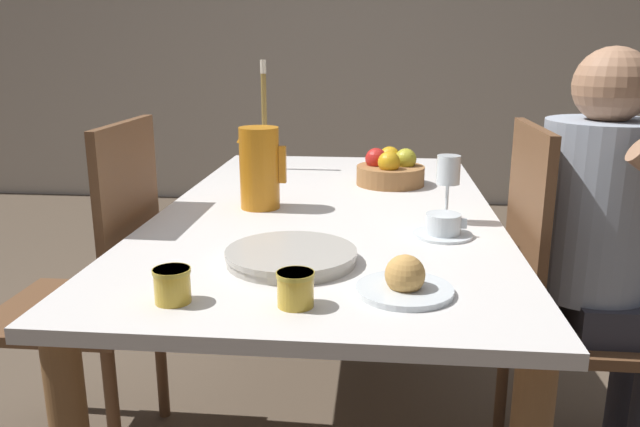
% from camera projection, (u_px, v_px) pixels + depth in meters
% --- Properties ---
extents(ground_plane, '(20.00, 20.00, 0.00)m').
position_uv_depth(ground_plane, '(328.00, 427.00, 2.02)').
color(ground_plane, brown).
extents(wall_back, '(10.00, 0.06, 2.60)m').
position_uv_depth(wall_back, '(363.00, 32.00, 4.65)').
color(wall_back, beige).
rests_on(wall_back, ground_plane).
extents(dining_table, '(0.95, 1.72, 0.74)m').
position_uv_depth(dining_table, '(328.00, 239.00, 1.85)').
color(dining_table, silver).
rests_on(dining_table, ground_plane).
extents(chair_person_side, '(0.42, 0.42, 1.00)m').
position_uv_depth(chair_person_side, '(564.00, 302.00, 1.69)').
color(chair_person_side, brown).
rests_on(chair_person_side, ground_plane).
extents(chair_opposite, '(0.42, 0.42, 1.00)m').
position_uv_depth(chair_opposite, '(96.00, 288.00, 1.78)').
color(chair_opposite, brown).
rests_on(chair_opposite, ground_plane).
extents(person_seated, '(0.39, 0.41, 1.19)m').
position_uv_depth(person_seated, '(608.00, 236.00, 1.63)').
color(person_seated, '#33333D').
rests_on(person_seated, ground_plane).
extents(red_pitcher, '(0.14, 0.11, 0.23)m').
position_uv_depth(red_pitcher, '(260.00, 168.00, 1.79)').
color(red_pitcher, orange).
rests_on(red_pitcher, dining_table).
extents(wine_glass_water, '(0.06, 0.06, 0.18)m').
position_uv_depth(wine_glass_water, '(448.00, 173.00, 1.64)').
color(wine_glass_water, white).
rests_on(wine_glass_water, dining_table).
extents(teacup_near_person, '(0.15, 0.15, 0.06)m').
position_uv_depth(teacup_near_person, '(443.00, 227.00, 1.54)').
color(teacup_near_person, silver).
rests_on(teacup_near_person, dining_table).
extents(serving_tray, '(0.29, 0.29, 0.03)m').
position_uv_depth(serving_tray, '(291.00, 256.00, 1.35)').
color(serving_tray, '#B7B2A8').
rests_on(serving_tray, dining_table).
extents(bread_plate, '(0.19, 0.19, 0.08)m').
position_uv_depth(bread_plate, '(405.00, 282.00, 1.18)').
color(bread_plate, silver).
rests_on(bread_plate, dining_table).
extents(jam_jar_amber, '(0.07, 0.07, 0.06)m').
position_uv_depth(jam_jar_amber, '(298.00, 287.00, 1.12)').
color(jam_jar_amber, gold).
rests_on(jam_jar_amber, dining_table).
extents(jam_jar_red, '(0.07, 0.07, 0.06)m').
position_uv_depth(jam_jar_red, '(172.00, 284.00, 1.14)').
color(jam_jar_red, gold).
rests_on(jam_jar_red, dining_table).
extents(fruit_bowl, '(0.23, 0.23, 0.12)m').
position_uv_depth(fruit_bowl, '(390.00, 170.00, 2.12)').
color(fruit_bowl, '#9E6B3D').
rests_on(fruit_bowl, dining_table).
extents(candlestick_tall, '(0.06, 0.06, 0.41)m').
position_uv_depth(candlestick_tall, '(264.00, 125.00, 2.36)').
color(candlestick_tall, olive).
rests_on(candlestick_tall, dining_table).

